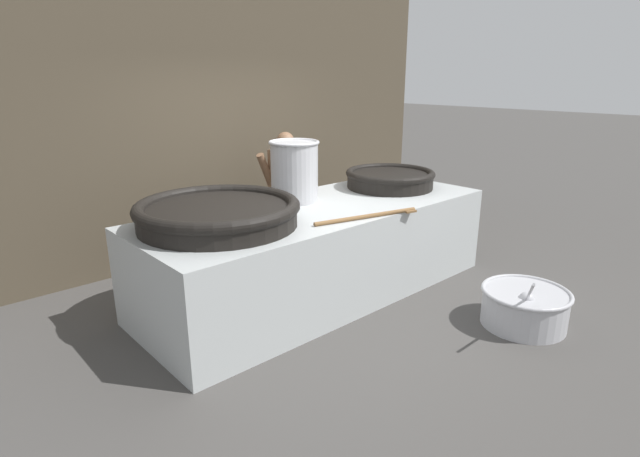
% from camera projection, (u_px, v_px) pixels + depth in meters
% --- Properties ---
extents(ground_plane, '(60.00, 60.00, 0.00)m').
position_uv_depth(ground_plane, '(320.00, 291.00, 5.45)').
color(ground_plane, '#474442').
extents(back_wall, '(7.41, 0.24, 3.72)m').
position_uv_depth(back_wall, '(213.00, 108.00, 6.33)').
color(back_wall, '#4C4233').
rests_on(back_wall, ground_plane).
extents(hearth_platform, '(3.86, 1.46, 0.96)m').
position_uv_depth(hearth_platform, '(320.00, 250.00, 5.30)').
color(hearth_platform, '#B2B7B7').
rests_on(hearth_platform, ground_plane).
extents(giant_wok_near, '(1.48, 1.48, 0.24)m').
position_uv_depth(giant_wok_near, '(218.00, 212.00, 4.47)').
color(giant_wok_near, black).
rests_on(giant_wok_near, hearth_platform).
extents(giant_wok_far, '(1.06, 1.06, 0.21)m').
position_uv_depth(giant_wok_far, '(390.00, 178.00, 5.99)').
color(giant_wok_far, black).
rests_on(giant_wok_far, hearth_platform).
extents(stock_pot, '(0.54, 0.54, 0.65)m').
position_uv_depth(stock_pot, '(294.00, 170.00, 5.29)').
color(stock_pot, '#B7B7BC').
rests_on(stock_pot, hearth_platform).
extents(stirring_paddle, '(1.11, 0.34, 0.04)m').
position_uv_depth(stirring_paddle, '(372.00, 216.00, 4.76)').
color(stirring_paddle, brown).
rests_on(stirring_paddle, hearth_platform).
extents(cook, '(0.42, 0.62, 1.59)m').
position_uv_depth(cook, '(286.00, 190.00, 6.32)').
color(cook, brown).
rests_on(cook, ground_plane).
extents(prep_bowl_vegetables, '(0.98, 0.81, 0.68)m').
position_uv_depth(prep_bowl_vegetables, '(525.00, 306.00, 4.66)').
color(prep_bowl_vegetables, '#B7B7BC').
rests_on(prep_bowl_vegetables, ground_plane).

